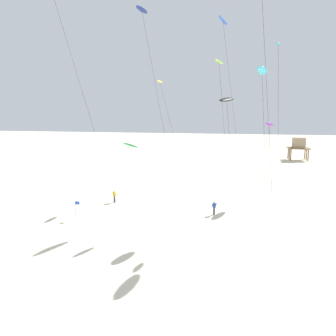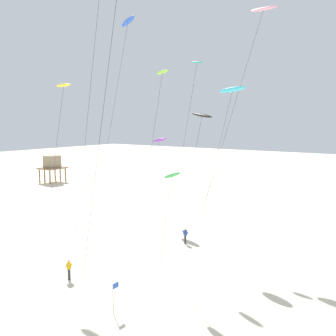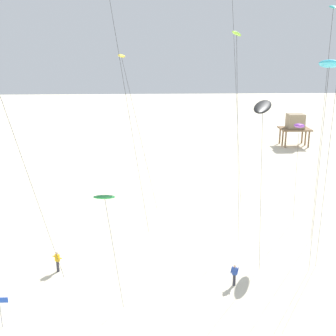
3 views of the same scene
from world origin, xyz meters
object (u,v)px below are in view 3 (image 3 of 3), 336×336
object	(u,v)px
kite_purple	(299,126)
marker_flag	(2,306)
kite_teal	(333,16)
kite_cyan	(329,65)
kite_flyer_nearest	(57,261)
kite_lime	(237,40)
kite_flyer_middle	(234,274)
stilt_house	(295,124)
kite_green	(105,198)
kite_black	(263,107)
kite_yellow	(122,59)

from	to	relation	value
kite_purple	marker_flag	size ratio (longest dim) A/B	5.13
kite_teal	kite_cyan	distance (m)	6.86
kite_flyer_nearest	kite_lime	bearing A→B (deg)	1.79
kite_flyer_middle	stilt_house	distance (m)	49.02
kite_purple	kite_flyer_middle	xyz separation A→B (m)	(-6.85, -8.39, -9.40)
kite_green	kite_black	distance (m)	11.32
kite_teal	kite_flyer_nearest	distance (m)	26.90
kite_green	kite_yellow	bearing A→B (deg)	87.78
kite_teal	marker_flag	xyz separation A→B (m)	(-21.95, -7.05, -17.46)
kite_purple	kite_flyer_middle	world-z (taller)	kite_purple
kite_purple	kite_lime	size ratio (longest dim) A/B	0.59
kite_lime	kite_cyan	xyz separation A→B (m)	(4.29, -6.00, -1.44)
kite_cyan	marker_flag	distance (m)	24.50
kite_lime	marker_flag	xyz separation A→B (m)	(-15.42, -7.29, -15.94)
kite_teal	kite_flyer_middle	xyz separation A→B (m)	(-6.58, -2.82, -18.06)
kite_black	kite_lime	bearing A→B (deg)	103.10
kite_teal	kite_flyer_middle	bearing A→B (deg)	-156.81
kite_purple	marker_flag	xyz separation A→B (m)	(-22.22, -12.62, -8.80)
kite_black	kite_green	bearing A→B (deg)	-162.54
kite_black	kite_flyer_middle	world-z (taller)	kite_black
kite_lime	kite_flyer_middle	world-z (taller)	kite_lime
kite_lime	kite_flyer_nearest	world-z (taller)	kite_lime
kite_green	stilt_house	size ratio (longest dim) A/B	1.64
kite_yellow	marker_flag	size ratio (longest dim) A/B	7.82
kite_green	kite_lime	bearing A→B (deg)	39.88
kite_cyan	kite_teal	bearing A→B (deg)	68.76
kite_teal	marker_flag	world-z (taller)	kite_teal
kite_purple	kite_lime	distance (m)	11.21
kite_purple	kite_flyer_nearest	distance (m)	23.02
kite_purple	kite_green	bearing A→B (deg)	-140.87
kite_flyer_middle	marker_flag	bearing A→B (deg)	-164.59
kite_green	kite_flyer_nearest	xyz separation A→B (m)	(-4.61, 6.93, -7.63)
kite_purple	kite_yellow	world-z (taller)	kite_yellow
kite_purple	kite_flyer_nearest	size ratio (longest dim) A/B	6.45
kite_flyer_nearest	marker_flag	bearing A→B (deg)	-106.34
kite_green	kite_black	bearing A→B (deg)	17.46
kite_yellow	kite_lime	world-z (taller)	kite_lime
kite_green	marker_flag	size ratio (longest dim) A/B	4.32
stilt_house	kite_flyer_middle	bearing A→B (deg)	-112.82
kite_purple	kite_lime	world-z (taller)	kite_lime
kite_teal	stilt_house	xyz separation A→B (m)	(12.40, 42.29, -15.13)
stilt_house	kite_black	bearing A→B (deg)	-111.16
kite_yellow	kite_flyer_nearest	size ratio (longest dim) A/B	9.83
kite_lime	kite_purple	bearing A→B (deg)	38.14
kite_teal	kite_lime	size ratio (longest dim) A/B	1.09
stilt_house	kite_flyer_nearest	bearing A→B (deg)	-127.28
kite_green	kite_flyer_nearest	size ratio (longest dim) A/B	5.43
kite_purple	kite_yellow	distance (m)	16.10
kite_lime	marker_flag	distance (m)	23.35
kite_purple	kite_flyer_middle	bearing A→B (deg)	-129.23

